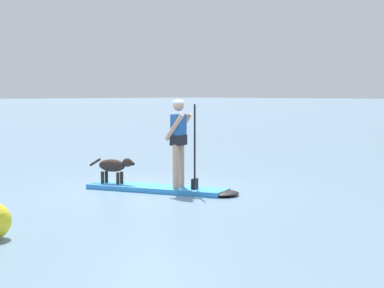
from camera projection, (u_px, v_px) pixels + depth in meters
The scene contains 4 objects.
ground_plane at pixel (157, 191), 12.91m from camera, with size 400.00×400.00×0.00m, color slate.
paddleboard at pixel (167, 189), 12.81m from camera, with size 3.23×1.80×0.10m.
person_paddler at pixel (179, 137), 12.61m from camera, with size 0.68×0.59×1.75m.
dog at pixel (114, 166), 13.27m from camera, with size 1.03×0.47×0.54m.
Camera 1 is at (9.64, -8.44, 1.97)m, focal length 59.82 mm.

